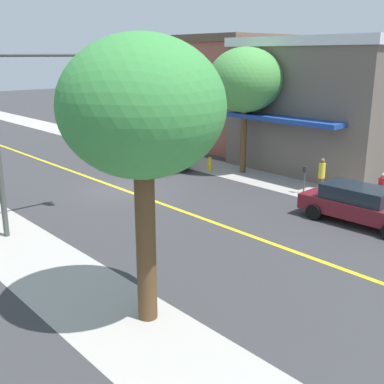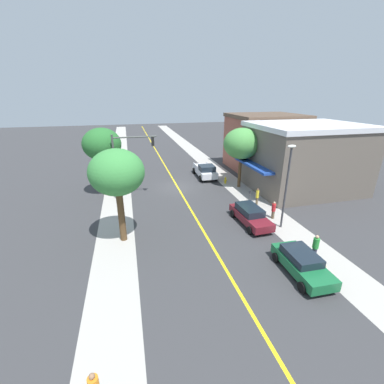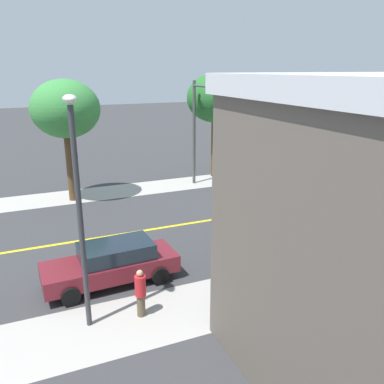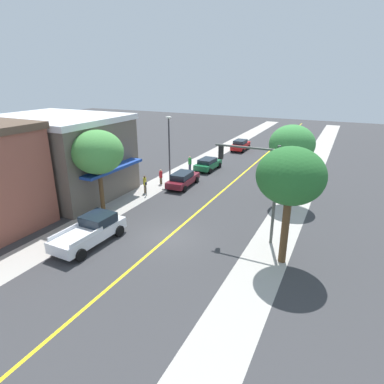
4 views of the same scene
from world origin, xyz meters
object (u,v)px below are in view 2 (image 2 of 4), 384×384
object	(u,v)px
pedestrian_yellow_shirt	(257,196)
street_tree_left_near	(117,173)
green_sedan_left_curb	(302,263)
small_dog	(323,265)
traffic_light_mast	(127,157)
street_tree_left_far	(242,144)
maroon_sedan_left_curb	(250,215)
street_lamp	(287,179)
pedestrian_red_shirt	(273,210)
white_pickup_truck	(205,171)
fire_hydrant	(225,180)
parking_meter	(250,195)
pedestrian_green_shirt	(315,246)
street_tree_right_corner	(102,145)

from	to	relation	value
pedestrian_yellow_shirt	street_tree_left_near	bearing A→B (deg)	-72.78
green_sedan_left_curb	small_dog	size ratio (longest dim) A/B	6.37
traffic_light_mast	street_tree_left_far	bearing A→B (deg)	4.00
maroon_sedan_left_curb	traffic_light_mast	bearing A→B (deg)	-131.85
street_lamp	green_sedan_left_curb	distance (m)	6.85
street_lamp	pedestrian_red_shirt	bearing A→B (deg)	-96.28
traffic_light_mast	white_pickup_truck	xyz separation A→B (m)	(-9.78, -5.39, -3.59)
green_sedan_left_curb	fire_hydrant	bearing A→B (deg)	176.22
street_lamp	pedestrian_yellow_shirt	distance (m)	5.63
parking_meter	green_sedan_left_curb	xyz separation A→B (m)	(1.76, 10.71, -0.13)
street_tree_left_far	street_lamp	bearing A→B (deg)	86.13
parking_meter	street_lamp	size ratio (longest dim) A/B	0.19
street_lamp	pedestrian_green_shirt	bearing A→B (deg)	86.51
pedestrian_red_shirt	pedestrian_yellow_shirt	distance (m)	3.00
small_dog	street_lamp	bearing A→B (deg)	-160.75
green_sedan_left_curb	pedestrian_red_shirt	world-z (taller)	pedestrian_red_shirt
street_tree_left_near	fire_hydrant	xyz separation A→B (m)	(-12.22, -10.42, -4.85)
pedestrian_red_shirt	small_dog	size ratio (longest dim) A/B	2.32
pedestrian_green_shirt	pedestrian_red_shirt	bearing A→B (deg)	168.33
street_lamp	pedestrian_yellow_shirt	size ratio (longest dim) A/B	3.91
street_tree_left_near	parking_meter	bearing A→B (deg)	-161.99
street_tree_right_corner	pedestrian_red_shirt	distance (m)	18.03
street_lamp	pedestrian_green_shirt	world-z (taller)	street_lamp
street_tree_left_far	pedestrian_green_shirt	size ratio (longest dim) A/B	3.97
fire_hydrant	pedestrian_red_shirt	size ratio (longest dim) A/B	0.51
white_pickup_truck	small_dog	distance (m)	20.23
street_tree_right_corner	traffic_light_mast	size ratio (longest dim) A/B	1.06
street_tree_left_near	pedestrian_red_shirt	distance (m)	13.58
street_tree_left_near	white_pickup_truck	xyz separation A→B (m)	(-10.51, -13.41, -4.35)
pedestrian_red_shirt	pedestrian_green_shirt	size ratio (longest dim) A/B	0.92
street_tree_left_far	parking_meter	xyz separation A→B (m)	(1.04, 4.90, -4.22)
pedestrian_red_shirt	street_tree_left_near	bearing A→B (deg)	83.82
fire_hydrant	white_pickup_truck	world-z (taller)	white_pickup_truck
traffic_light_mast	small_dog	world-z (taller)	traffic_light_mast
street_lamp	green_sedan_left_curb	size ratio (longest dim) A/B	1.56
parking_meter	traffic_light_mast	size ratio (longest dim) A/B	0.20
street_tree_left_far	white_pickup_truck	world-z (taller)	street_tree_left_far
white_pickup_truck	pedestrian_green_shirt	bearing A→B (deg)	7.37
street_tree_right_corner	traffic_light_mast	world-z (taller)	street_tree_right_corner
parking_meter	small_dog	size ratio (longest dim) A/B	1.93
traffic_light_mast	green_sedan_left_curb	world-z (taller)	traffic_light_mast
street_tree_left_near	fire_hydrant	bearing A→B (deg)	-139.54
pedestrian_green_shirt	small_dog	bearing A→B (deg)	-19.30
fire_hydrant	traffic_light_mast	size ratio (longest dim) A/B	0.12
maroon_sedan_left_curb	pedestrian_green_shirt	size ratio (longest dim) A/B	2.80
green_sedan_left_curb	pedestrian_yellow_shirt	world-z (taller)	pedestrian_yellow_shirt
parking_meter	white_pickup_truck	bearing A→B (deg)	-79.24
maroon_sedan_left_curb	pedestrian_green_shirt	xyz separation A→B (m)	(-1.96, 5.60, 0.12)
fire_hydrant	pedestrian_red_shirt	world-z (taller)	pedestrian_red_shirt
maroon_sedan_left_curb	white_pickup_truck	bearing A→B (deg)	177.22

